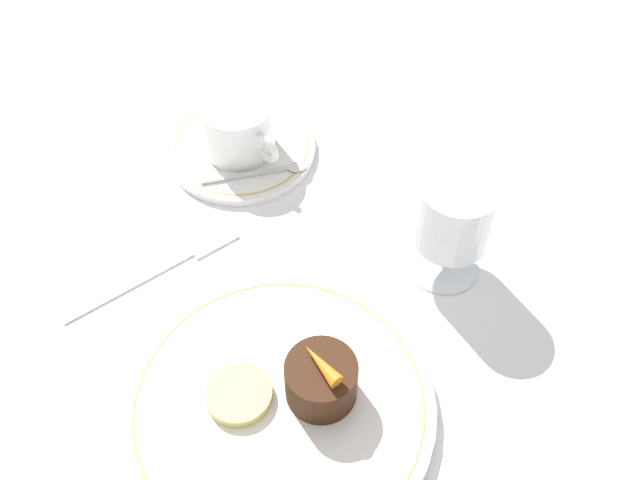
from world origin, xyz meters
The scene contains 10 objects.
ground_plane centered at (0.00, 0.00, 0.00)m, with size 3.00×3.00×0.00m, color white.
dinner_plate centered at (-0.01, -0.03, 0.01)m, with size 0.27×0.27×0.01m.
saucer centered at (-0.27, 0.14, 0.01)m, with size 0.16×0.16×0.01m.
coffee_cup centered at (-0.27, 0.14, 0.04)m, with size 0.10×0.08×0.06m.
spoon centered at (-0.22, 0.13, 0.01)m, with size 0.07×0.10×0.00m.
wine_glass centered at (-0.01, 0.19, 0.07)m, with size 0.07×0.07×0.12m.
fork centered at (-0.20, -0.01, 0.00)m, with size 0.04×0.19×0.01m.
dessert_cake centered at (0.01, 0.00, 0.04)m, with size 0.06×0.06×0.04m.
carrot_garnish centered at (0.01, 0.00, 0.06)m, with size 0.04×0.02×0.01m.
pineapple_slice centered at (-0.04, -0.05, 0.02)m, with size 0.06×0.06×0.01m.
Camera 1 is at (0.22, -0.20, 0.60)m, focal length 42.00 mm.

